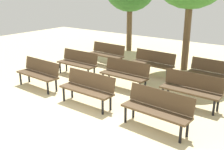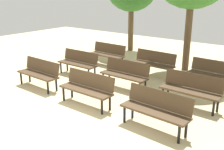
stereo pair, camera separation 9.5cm
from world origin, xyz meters
The scene contains 10 objects.
ground_plane centered at (0.00, 0.00, 0.00)m, with size 24.00×24.00×0.00m, color beige.
bench_r0_c0 centered at (-2.11, 1.65, 0.50)m, with size 1.61×0.53×0.87m.
bench_r0_c1 centered at (0.03, 1.56, 0.50)m, with size 1.60×0.49×0.87m.
bench_r0_c2 centered at (2.13, 1.52, 0.50)m, with size 1.62×0.56×0.87m.
bench_r1_c0 centered at (-2.02, 3.31, 0.50)m, with size 1.60×0.48×0.87m.
bench_r1_c1 centered at (0.10, 3.22, 0.50)m, with size 1.61×0.51×0.87m.
bench_r1_c2 centered at (2.27, 3.18, 0.50)m, with size 1.61×0.50×0.87m.
bench_r2_c0 centered at (-2.03, 5.01, 0.50)m, with size 1.62×0.54×0.87m.
bench_r2_c1 centered at (0.16, 4.92, 0.50)m, with size 1.62×0.55×0.87m.
bench_r2_c2 centered at (2.32, 4.91, 0.50)m, with size 1.62×0.56×0.87m.
Camera 2 is at (4.70, -3.41, 3.02)m, focal length 43.39 mm.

